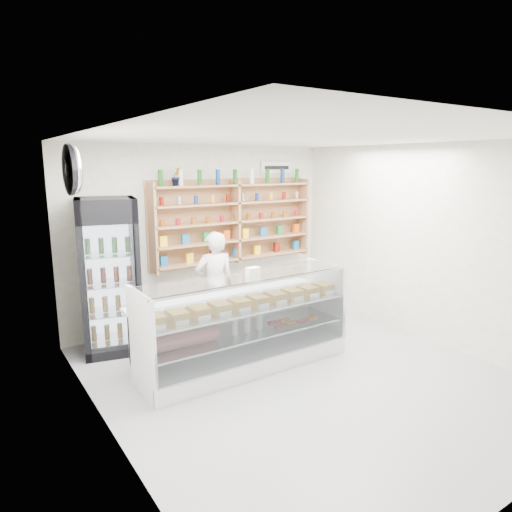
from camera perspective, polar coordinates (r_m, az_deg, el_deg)
room at (r=5.24m, az=6.03°, el=-0.86°), size 5.00×5.00×5.00m
display_counter at (r=5.83m, az=-1.44°, el=-10.51°), size 2.71×0.81×1.18m
shop_worker at (r=6.64m, az=-5.17°, el=-3.66°), size 0.64×0.48×1.57m
drinks_cooler at (r=6.39m, az=-17.80°, el=-2.38°), size 0.89×0.88×2.08m
wall_shelving at (r=7.38m, az=-2.58°, el=4.29°), size 2.84×0.28×1.33m
potted_plant at (r=6.86m, az=-9.95°, el=9.76°), size 0.15×0.13×0.27m
security_mirror at (r=5.25m, az=-21.79°, el=9.98°), size 0.15×0.50×0.50m
wall_sign at (r=7.93m, az=2.55°, el=10.98°), size 0.62×0.03×0.20m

